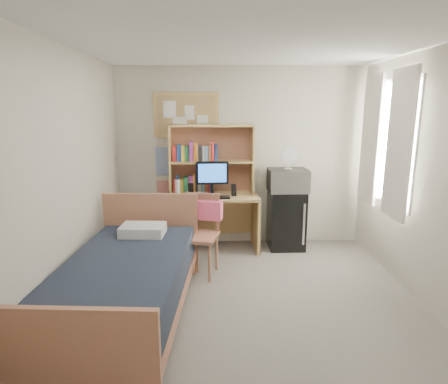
{
  "coord_description": "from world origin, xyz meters",
  "views": [
    {
      "loc": [
        -0.35,
        -3.41,
        1.99
      ],
      "look_at": [
        -0.26,
        1.2,
        0.98
      ],
      "focal_mm": 30.0,
      "sensor_mm": 36.0,
      "label": 1
    }
  ],
  "objects_px": {
    "desk_chair": "(198,236)",
    "speaker_right": "(234,190)",
    "desk_fan": "(289,159)",
    "bulletin_board": "(186,115)",
    "mini_fridge": "(286,219)",
    "speaker_left": "(191,190)",
    "bed": "(125,291)",
    "microwave": "(288,180)",
    "monitor": "(212,179)",
    "desk": "(212,222)"
  },
  "relations": [
    {
      "from": "desk_chair",
      "to": "speaker_right",
      "type": "distance_m",
      "value": 1.01
    },
    {
      "from": "desk_chair",
      "to": "desk_fan",
      "type": "relative_size",
      "value": 3.54
    },
    {
      "from": "bulletin_board",
      "to": "mini_fridge",
      "type": "relative_size",
      "value": 1.1
    },
    {
      "from": "desk_chair",
      "to": "speaker_left",
      "type": "relative_size",
      "value": 5.43
    },
    {
      "from": "bed",
      "to": "speaker_right",
      "type": "distance_m",
      "value": 2.23
    },
    {
      "from": "desk_chair",
      "to": "bed",
      "type": "height_order",
      "value": "desk_chair"
    },
    {
      "from": "desk_chair",
      "to": "microwave",
      "type": "bearing_deg",
      "value": 48.85
    },
    {
      "from": "desk_chair",
      "to": "mini_fridge",
      "type": "distance_m",
      "value": 1.55
    },
    {
      "from": "monitor",
      "to": "speaker_left",
      "type": "distance_m",
      "value": 0.33
    },
    {
      "from": "desk",
      "to": "monitor",
      "type": "bearing_deg",
      "value": -90.0
    },
    {
      "from": "bulletin_board",
      "to": "speaker_left",
      "type": "distance_m",
      "value": 1.1
    },
    {
      "from": "bulletin_board",
      "to": "mini_fridge",
      "type": "height_order",
      "value": "bulletin_board"
    },
    {
      "from": "desk_chair",
      "to": "desk_fan",
      "type": "distance_m",
      "value": 1.74
    },
    {
      "from": "monitor",
      "to": "speaker_right",
      "type": "xyz_separation_m",
      "value": [
        0.3,
        0.02,
        -0.16
      ]
    },
    {
      "from": "desk_chair",
      "to": "microwave",
      "type": "xyz_separation_m",
      "value": [
        1.24,
        0.9,
        0.51
      ]
    },
    {
      "from": "desk_fan",
      "to": "mini_fridge",
      "type": "bearing_deg",
      "value": 90.0
    },
    {
      "from": "speaker_right",
      "to": "microwave",
      "type": "distance_m",
      "value": 0.79
    },
    {
      "from": "bulletin_board",
      "to": "microwave",
      "type": "bearing_deg",
      "value": -10.76
    },
    {
      "from": "desk",
      "to": "monitor",
      "type": "relative_size",
      "value": 2.73
    },
    {
      "from": "desk_chair",
      "to": "monitor",
      "type": "distance_m",
      "value": 0.97
    },
    {
      "from": "speaker_left",
      "to": "bed",
      "type": "bearing_deg",
      "value": -109.19
    },
    {
      "from": "desk",
      "to": "speaker_right",
      "type": "relative_size",
      "value": 7.98
    },
    {
      "from": "bulletin_board",
      "to": "monitor",
      "type": "relative_size",
      "value": 1.98
    },
    {
      "from": "desk_chair",
      "to": "monitor",
      "type": "relative_size",
      "value": 2.11
    },
    {
      "from": "desk",
      "to": "bed",
      "type": "relative_size",
      "value": 0.58
    },
    {
      "from": "desk",
      "to": "mini_fridge",
      "type": "relative_size",
      "value": 1.52
    },
    {
      "from": "desk_chair",
      "to": "desk_fan",
      "type": "bearing_deg",
      "value": 48.85
    },
    {
      "from": "desk_chair",
      "to": "mini_fridge",
      "type": "height_order",
      "value": "desk_chair"
    },
    {
      "from": "desk_chair",
      "to": "bulletin_board",
      "type": "bearing_deg",
      "value": 112.65
    },
    {
      "from": "monitor",
      "to": "microwave",
      "type": "relative_size",
      "value": 0.87
    },
    {
      "from": "mini_fridge",
      "to": "speaker_right",
      "type": "relative_size",
      "value": 5.25
    },
    {
      "from": "bulletin_board",
      "to": "bed",
      "type": "relative_size",
      "value": 0.42
    },
    {
      "from": "bulletin_board",
      "to": "desk_chair",
      "type": "height_order",
      "value": "bulletin_board"
    },
    {
      "from": "mini_fridge",
      "to": "bed",
      "type": "relative_size",
      "value": 0.38
    },
    {
      "from": "microwave",
      "to": "desk_fan",
      "type": "distance_m",
      "value": 0.3
    },
    {
      "from": "mini_fridge",
      "to": "monitor",
      "type": "relative_size",
      "value": 1.8
    },
    {
      "from": "microwave",
      "to": "bulletin_board",
      "type": "bearing_deg",
      "value": 168.41
    },
    {
      "from": "speaker_right",
      "to": "desk_fan",
      "type": "bearing_deg",
      "value": 3.86
    },
    {
      "from": "bulletin_board",
      "to": "desk",
      "type": "distance_m",
      "value": 1.59
    },
    {
      "from": "speaker_right",
      "to": "desk_fan",
      "type": "height_order",
      "value": "desk_fan"
    },
    {
      "from": "speaker_right",
      "to": "desk_fan",
      "type": "relative_size",
      "value": 0.57
    },
    {
      "from": "mini_fridge",
      "to": "bed",
      "type": "distance_m",
      "value": 2.72
    },
    {
      "from": "bulletin_board",
      "to": "desk_fan",
      "type": "xyz_separation_m",
      "value": [
        1.45,
        -0.27,
        -0.61
      ]
    },
    {
      "from": "speaker_right",
      "to": "monitor",
      "type": "bearing_deg",
      "value": -180.0
    },
    {
      "from": "bulletin_board",
      "to": "desk_chair",
      "type": "distance_m",
      "value": 1.86
    },
    {
      "from": "desk",
      "to": "desk_chair",
      "type": "bearing_deg",
      "value": -104.2
    },
    {
      "from": "bed",
      "to": "speaker_left",
      "type": "relative_size",
      "value": 12.09
    },
    {
      "from": "bulletin_board",
      "to": "microwave",
      "type": "distance_m",
      "value": 1.73
    },
    {
      "from": "speaker_left",
      "to": "bulletin_board",
      "type": "bearing_deg",
      "value": 96.92
    },
    {
      "from": "desk",
      "to": "speaker_left",
      "type": "relative_size",
      "value": 7.04
    }
  ]
}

